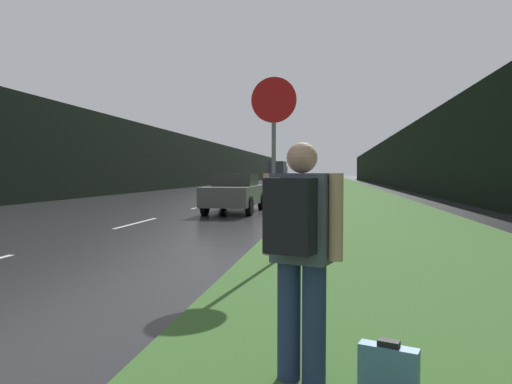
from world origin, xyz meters
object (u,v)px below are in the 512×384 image
object	(u,v)px
stop_sign	(274,147)
suitcase	(388,371)
car_passing_near	(235,192)
hitchhiker_with_backpack	(300,247)
delivery_truck	(278,172)

from	to	relation	value
stop_sign	suitcase	world-z (taller)	stop_sign
suitcase	car_passing_near	xyz separation A→B (m)	(-4.09, 14.26, 0.59)
hitchhiker_with_backpack	suitcase	distance (m)	1.02
hitchhiker_with_backpack	delivery_truck	xyz separation A→B (m)	(-7.76, 65.26, 0.73)
car_passing_near	delivery_truck	bearing A→B (deg)	-85.21
stop_sign	delivery_truck	distance (m)	61.36
stop_sign	suitcase	xyz separation A→B (m)	(1.33, -4.36, -1.76)
hitchhiker_with_backpack	suitcase	bearing A→B (deg)	13.62
stop_sign	car_passing_near	bearing A→B (deg)	105.57
suitcase	car_passing_near	size ratio (longest dim) A/B	0.09
suitcase	hitchhiker_with_backpack	bearing A→B (deg)	-166.38
car_passing_near	suitcase	bearing A→B (deg)	106.02
car_passing_near	stop_sign	bearing A→B (deg)	105.57
hitchhiker_with_backpack	delivery_truck	world-z (taller)	delivery_truck
hitchhiker_with_backpack	car_passing_near	bearing A→B (deg)	122.58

